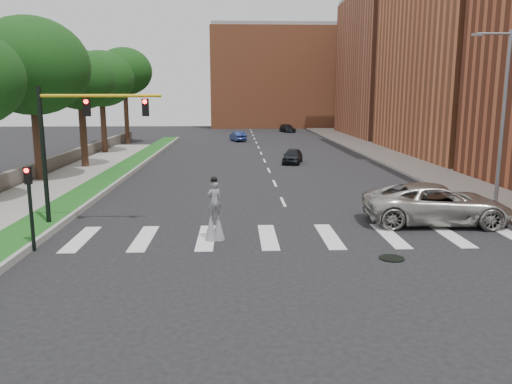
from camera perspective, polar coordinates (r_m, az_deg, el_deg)
name	(u,v)px	position (r m, az deg, el deg)	size (l,w,h in m)	color
ground_plane	(302,244)	(20.06, 5.26, -5.90)	(160.00, 160.00, 0.00)	black
grass_median	(122,170)	(40.43, -15.03, 2.48)	(2.00, 60.00, 0.25)	#154B17
median_curb	(136,169)	(40.21, -13.57, 2.53)	(0.20, 60.00, 0.28)	gray
sidewalk_left	(32,195)	(31.88, -24.19, -0.35)	(4.00, 60.00, 0.18)	gray
sidewalk_right	(404,160)	(46.90, 16.51, 3.48)	(5.00, 90.00, 0.18)	gray
stone_wall	(60,161)	(43.80, -21.54, 3.28)	(0.50, 56.00, 1.10)	#524E46
manhole	(392,258)	(18.83, 15.24, -7.32)	(0.90, 0.90, 0.04)	black
building_mid	(491,30)	(55.21, 25.24, 16.37)	(16.00, 22.00, 24.00)	#B45F38
building_far	(406,66)	(77.18, 16.75, 13.59)	(16.00, 22.00, 20.00)	#A0553B
building_backdrop	(280,79)	(97.46, 2.81, 12.78)	(26.00, 14.00, 18.00)	#B45F38
streetlight	(502,114)	(28.46, 26.28, 8.01)	(2.05, 0.20, 9.00)	slate
traffic_signal	(70,134)	(23.23, -20.44, 6.19)	(5.30, 0.23, 6.20)	black
secondary_signal	(30,201)	(20.43, -24.41, -0.91)	(0.25, 0.21, 3.23)	black
stilt_performer	(215,217)	(20.28, -4.76, -2.83)	(0.82, 0.63, 2.64)	#331E14
suv_crossing	(437,204)	(24.37, 19.97, -1.27)	(3.05, 6.62, 1.84)	#A9A79F
car_near	(293,156)	(43.83, 4.21, 4.14)	(1.51, 3.76, 1.28)	black
car_mid	(238,136)	(65.40, -2.09, 6.38)	(1.34, 3.84, 1.26)	navy
car_far	(287,128)	(82.08, 3.61, 7.28)	(1.73, 4.26, 1.24)	black
tree_2	(31,66)	(36.94, -24.30, 12.95)	(7.54, 7.54, 10.93)	#331E14
tree_3	(80,80)	(42.55, -19.49, 11.95)	(5.52, 5.52, 9.41)	#331E14
tree_4	(101,79)	(52.82, -17.31, 12.22)	(6.48, 6.48, 10.23)	#331E14
tree_5	(124,72)	(64.00, -14.82, 13.15)	(6.70, 6.70, 11.57)	#331E14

